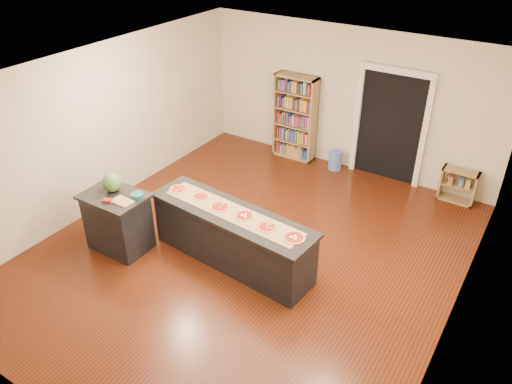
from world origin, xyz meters
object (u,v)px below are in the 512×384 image
Objects in this scene: kitchen_island at (232,237)px; bookshelf at (295,118)px; low_shelf at (458,185)px; watermelon at (112,182)px; side_counter at (118,221)px; waste_bin at (335,160)px.

bookshelf is at bearing 109.42° from kitchen_island.
low_shelf is 5.99m from watermelon.
kitchen_island is 2.76× the size of side_counter.
low_shelf is at bearing 0.38° from bookshelf.
kitchen_island is 6.78× the size of waste_bin.
bookshelf is 4.48× the size of waste_bin.
waste_bin is at bearing -2.78° from bookshelf.
waste_bin is at bearing -178.31° from low_shelf.
kitchen_island is 3.74m from bookshelf.
bookshelf reaches higher than kitchen_island.
low_shelf is 2.14× the size of watermelon.
waste_bin is at bearing 67.08° from side_counter.
watermelon is (-0.10, 0.09, 0.62)m from side_counter.
side_counter is 5.94m from low_shelf.
kitchen_island is at bearing 20.80° from side_counter.
bookshelf is 2.81× the size of low_shelf.
side_counter is at bearing -153.77° from kitchen_island.
waste_bin is 1.35× the size of watermelon.
watermelon reaches higher than kitchen_island.
kitchen_island is 4.25× the size of low_shelf.
kitchen_island is at bearing -123.85° from low_shelf.
side_counter is 3.31× the size of watermelon.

